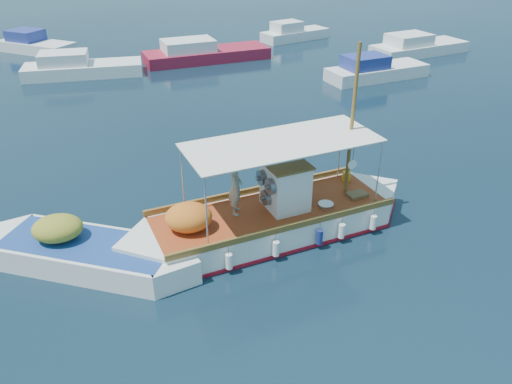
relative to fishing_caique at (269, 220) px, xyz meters
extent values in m
plane|color=black|center=(0.09, 0.49, -0.55)|extent=(160.00, 160.00, 0.00)
cube|color=white|center=(0.06, 0.02, -0.19)|extent=(8.09, 4.73, 1.13)
cube|color=white|center=(-3.60, -1.13, -0.19)|extent=(2.44, 2.44, 1.13)
cube|color=white|center=(3.73, 1.16, -0.19)|extent=(2.44, 2.44, 1.13)
cube|color=#A30F1D|center=(0.06, 0.02, -0.53)|extent=(8.21, 4.84, 0.18)
cube|color=#953717|center=(0.06, 0.02, 0.35)|extent=(8.03, 4.54, 0.06)
cube|color=brown|center=(-0.32, 1.25, 0.47)|extent=(7.45, 2.42, 0.20)
cube|color=brown|center=(0.45, -1.21, 0.47)|extent=(7.45, 2.42, 0.20)
cube|color=white|center=(0.55, 0.17, 1.14)|extent=(1.57, 1.64, 1.54)
cube|color=brown|center=(0.55, 0.17, 1.93)|extent=(1.70, 1.76, 0.06)
cylinder|color=slate|center=(0.01, -0.34, 1.44)|extent=(0.37, 0.56, 0.51)
cylinder|color=slate|center=(-0.18, 0.28, 1.44)|extent=(0.37, 0.56, 0.51)
cylinder|color=slate|center=(-0.08, -0.03, 0.88)|extent=(0.37, 0.56, 0.51)
cylinder|color=brown|center=(2.80, 0.87, 2.93)|extent=(0.15, 0.15, 5.12)
cylinder|color=brown|center=(2.02, 0.63, 2.52)|extent=(1.78, 0.63, 0.08)
cylinder|color=silver|center=(-2.72, 0.33, 1.52)|extent=(0.06, 0.06, 2.30)
cylinder|color=silver|center=(-2.04, -1.82, 1.52)|extent=(0.06, 0.06, 2.30)
cylinder|color=silver|center=(2.85, 2.07, 1.52)|extent=(0.06, 0.06, 2.30)
cylinder|color=silver|center=(3.52, -0.08, 1.52)|extent=(0.06, 0.06, 2.30)
cube|color=silver|center=(0.40, 0.12, 2.69)|extent=(6.50, 4.15, 0.04)
ellipsoid|color=orange|center=(-2.57, -0.81, 0.80)|extent=(1.73, 1.59, 0.86)
cube|color=orange|center=(1.16, 0.95, 0.57)|extent=(0.30, 0.25, 0.41)
cylinder|color=orange|center=(3.07, 1.71, 0.54)|extent=(0.38, 0.38, 0.35)
cube|color=brown|center=(3.11, 0.54, 0.43)|extent=(0.77, 0.64, 0.12)
cylinder|color=#B2B2B2|center=(1.89, 0.00, 0.43)|extent=(0.64, 0.64, 0.12)
cylinder|color=white|center=(2.53, -0.34, 2.04)|extent=(0.30, 0.12, 0.31)
cylinder|color=white|center=(-1.46, -1.96, -0.09)|extent=(0.26, 0.26, 0.49)
cylinder|color=navy|center=(1.47, -1.04, -0.09)|extent=(0.26, 0.26, 0.49)
cylinder|color=white|center=(3.42, -0.43, -0.09)|extent=(0.26, 0.26, 0.49)
imported|color=#9E9883|center=(-1.08, -0.02, 1.31)|extent=(0.52, 0.72, 1.86)
cube|color=white|center=(-5.63, -0.99, -0.27)|extent=(5.59, 3.82, 1.02)
cube|color=white|center=(-8.05, -0.03, -0.27)|extent=(1.89, 1.89, 1.02)
cube|color=white|center=(-3.21, -1.96, -0.27)|extent=(1.89, 1.89, 1.02)
cube|color=navy|center=(-5.63, -0.99, 0.22)|extent=(5.51, 3.61, 0.06)
ellipsoid|color=olive|center=(-6.47, -0.66, 0.61)|extent=(1.84, 1.69, 0.75)
cube|color=silver|center=(-9.45, 20.04, -0.25)|extent=(7.72, 3.17, 1.00)
cube|color=silver|center=(-10.57, 19.92, 0.65)|extent=(3.20, 2.34, 0.80)
cube|color=maroon|center=(-1.22, 22.99, -0.25)|extent=(9.41, 5.09, 1.00)
cube|color=silver|center=(-2.52, 22.63, 0.65)|extent=(4.10, 3.25, 0.80)
cube|color=silver|center=(9.55, 17.04, -0.25)|extent=(7.10, 4.14, 1.00)
cube|color=navy|center=(8.58, 16.74, 0.65)|extent=(3.14, 2.60, 0.80)
cube|color=silver|center=(14.92, 22.99, -0.25)|extent=(8.12, 5.07, 1.00)
cube|color=silver|center=(13.83, 22.59, 0.65)|extent=(3.65, 3.13, 0.80)
cube|color=silver|center=(-14.23, 27.16, -0.25)|extent=(6.39, 5.11, 1.00)
cube|color=navy|center=(-15.01, 27.63, 0.65)|extent=(3.09, 2.93, 0.80)
cube|color=silver|center=(6.44, 28.95, -0.25)|extent=(6.15, 4.39, 1.00)
cube|color=silver|center=(5.65, 28.56, 0.65)|extent=(2.86, 2.56, 0.80)
camera|label=1|loc=(-2.10, -13.73, 8.79)|focal=35.00mm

